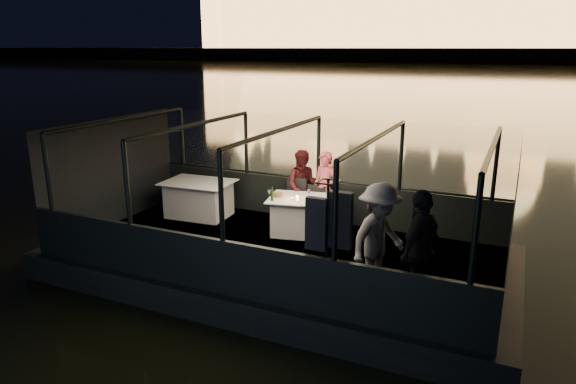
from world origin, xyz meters
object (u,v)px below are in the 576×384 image
at_px(coat_stand, 327,251).
at_px(person_woman_coral, 325,191).
at_px(passenger_stripe, 379,242).
at_px(chair_port_right, 313,207).
at_px(dining_table_central, 304,216).
at_px(person_man_maroon, 303,189).
at_px(passenger_dark, 420,253).
at_px(dining_table_aft, 199,200).
at_px(chair_port_left, 293,204).
at_px(wine_bottle, 272,193).

height_order(coat_stand, person_woman_coral, coat_stand).
distance_m(coat_stand, passenger_stripe, 0.96).
xyz_separation_m(chair_port_right, coat_stand, (1.50, -3.23, 0.45)).
bearing_deg(dining_table_central, person_man_maroon, 114.46).
relative_size(passenger_stripe, passenger_dark, 0.99).
distance_m(dining_table_central, dining_table_aft, 2.64).
bearing_deg(dining_table_aft, passenger_stripe, -23.57).
xyz_separation_m(dining_table_aft, person_man_maroon, (2.31, 0.66, 0.36)).
bearing_deg(person_man_maroon, chair_port_right, -56.60).
xyz_separation_m(chair_port_left, wine_bottle, (-0.07, -0.87, 0.47)).
xyz_separation_m(dining_table_central, coat_stand, (1.51, -2.78, 0.51)).
xyz_separation_m(coat_stand, passenger_stripe, (0.56, 0.78, -0.05)).
bearing_deg(person_woman_coral, person_man_maroon, -165.87).
relative_size(dining_table_aft, chair_port_right, 1.77).
height_order(person_woman_coral, person_man_maroon, same).
height_order(chair_port_right, wine_bottle, wine_bottle).
distance_m(dining_table_central, passenger_stripe, 2.92).
distance_m(chair_port_right, coat_stand, 3.59).
height_order(chair_port_right, coat_stand, coat_stand).
bearing_deg(passenger_dark, dining_table_aft, -96.70).
distance_m(person_man_maroon, passenger_stripe, 3.63).
bearing_deg(wine_bottle, chair_port_right, 57.82).
height_order(passenger_dark, wine_bottle, passenger_dark).
bearing_deg(person_man_maroon, coat_stand, -80.58).
bearing_deg(person_man_maroon, person_woman_coral, -18.36).
bearing_deg(coat_stand, chair_port_left, 121.46).
relative_size(dining_table_aft, person_woman_coral, 0.96).
relative_size(dining_table_central, wine_bottle, 5.14).
distance_m(person_man_maroon, wine_bottle, 1.17).
bearing_deg(coat_stand, wine_bottle, 130.99).
distance_m(dining_table_central, wine_bottle, 0.86).
xyz_separation_m(dining_table_aft, chair_port_left, (2.18, 0.39, 0.06)).
xyz_separation_m(chair_port_right, passenger_dark, (2.72, -2.61, 0.40)).
distance_m(passenger_stripe, passenger_dark, 0.68).
bearing_deg(coat_stand, person_woman_coral, 111.00).
bearing_deg(passenger_stripe, chair_port_right, 63.22).
bearing_deg(dining_table_central, chair_port_right, 88.09).
distance_m(dining_table_central, chair_port_right, 0.45).
bearing_deg(wine_bottle, person_man_maroon, 79.81).
bearing_deg(passenger_stripe, wine_bottle, 81.96).
height_order(coat_stand, person_man_maroon, coat_stand).
height_order(dining_table_central, person_woman_coral, person_woman_coral).
bearing_deg(chair_port_right, person_man_maroon, 149.36).
bearing_deg(wine_bottle, dining_table_aft, 167.10).
bearing_deg(person_man_maroon, wine_bottle, -118.55).
xyz_separation_m(person_man_maroon, wine_bottle, (-0.20, -1.14, 0.17)).
distance_m(chair_port_right, person_man_maroon, 0.53).
xyz_separation_m(dining_table_central, dining_table_aft, (-2.64, 0.06, 0.00)).
bearing_deg(person_man_maroon, dining_table_aft, 177.51).
height_order(dining_table_central, chair_port_right, chair_port_right).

